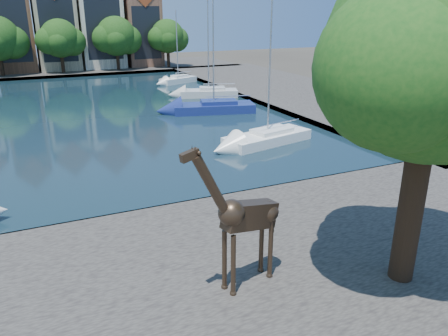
% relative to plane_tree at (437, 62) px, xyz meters
% --- Properties ---
extents(ground, '(160.00, 160.00, 0.00)m').
position_rel_plane_tree_xyz_m(ground, '(-7.62, 9.01, -7.67)').
color(ground, '#38332B').
rests_on(ground, ground).
extents(water_basin, '(38.00, 50.00, 0.08)m').
position_rel_plane_tree_xyz_m(water_basin, '(-7.62, 33.01, -7.63)').
color(water_basin, black).
rests_on(water_basin, ground).
extents(near_quay, '(50.00, 14.00, 0.50)m').
position_rel_plane_tree_xyz_m(near_quay, '(-7.62, 2.01, -7.42)').
color(near_quay, '#4F4B44').
rests_on(near_quay, ground).
extents(far_quay, '(60.00, 16.00, 0.50)m').
position_rel_plane_tree_xyz_m(far_quay, '(-7.62, 65.01, -7.42)').
color(far_quay, '#4F4B44').
rests_on(far_quay, ground).
extents(right_quay, '(14.00, 52.00, 0.50)m').
position_rel_plane_tree_xyz_m(right_quay, '(17.38, 33.01, -7.42)').
color(right_quay, '#4F4B44').
rests_on(right_quay, ground).
extents(plane_tree, '(8.32, 6.40, 10.62)m').
position_rel_plane_tree_xyz_m(plane_tree, '(0.00, 0.00, 0.00)').
color(plane_tree, '#332114').
rests_on(plane_tree, near_quay).
extents(townhouse_center, '(5.44, 9.18, 16.93)m').
position_rel_plane_tree_xyz_m(townhouse_center, '(-11.62, 64.99, 0.69)').
color(townhouse_center, brown).
rests_on(townhouse_center, far_quay).
extents(townhouse_east_inner, '(5.94, 9.18, 15.79)m').
position_rel_plane_tree_xyz_m(townhouse_east_inner, '(-5.62, 64.99, 0.06)').
color(townhouse_east_inner, tan).
rests_on(townhouse_east_inner, far_quay).
extents(townhouse_east_mid, '(6.43, 9.18, 16.65)m').
position_rel_plane_tree_xyz_m(townhouse_east_mid, '(0.88, 64.99, 0.43)').
color(townhouse_east_mid, beige).
rests_on(townhouse_east_mid, far_quay).
extents(townhouse_east_end, '(5.44, 9.18, 14.43)m').
position_rel_plane_tree_xyz_m(townhouse_east_end, '(7.38, 64.99, -0.56)').
color(townhouse_east_end, brown).
rests_on(townhouse_east_end, far_quay).
extents(far_tree_mid_east, '(7.02, 5.40, 7.52)m').
position_rel_plane_tree_xyz_m(far_tree_mid_east, '(-5.52, 59.50, -2.54)').
color(far_tree_mid_east, '#332114').
rests_on(far_tree_mid_east, far_quay).
extents(far_tree_east, '(7.54, 5.80, 7.84)m').
position_rel_plane_tree_xyz_m(far_tree_east, '(2.49, 59.50, -2.43)').
color(far_tree_east, '#332114').
rests_on(far_tree_east, far_quay).
extents(far_tree_far_east, '(6.76, 5.20, 7.36)m').
position_rel_plane_tree_xyz_m(far_tree_far_east, '(10.48, 59.50, -2.60)').
color(far_tree_far_east, '#332114').
rests_on(far_tree_far_east, far_quay).
extents(giraffe_statue, '(3.53, 1.22, 5.08)m').
position_rel_plane_tree_xyz_m(giraffe_statue, '(-5.25, 1.81, -4.67)').
color(giraffe_statue, '#39291C').
rests_on(giraffe_statue, near_quay).
extents(sailboat_right_a, '(7.01, 3.76, 10.09)m').
position_rel_plane_tree_xyz_m(sailboat_right_a, '(4.38, 17.05, -7.06)').
color(sailboat_right_a, white).
rests_on(sailboat_right_a, water_basin).
extents(sailboat_right_b, '(7.87, 4.37, 12.49)m').
position_rel_plane_tree_xyz_m(sailboat_right_b, '(4.82, 27.90, -6.97)').
color(sailboat_right_b, navy).
rests_on(sailboat_right_b, water_basin).
extents(sailboat_right_c, '(6.62, 4.06, 11.19)m').
position_rel_plane_tree_xyz_m(sailboat_right_c, '(7.38, 35.37, -7.00)').
color(sailboat_right_c, beige).
rests_on(sailboat_right_c, water_basin).
extents(sailboat_right_d, '(5.32, 3.54, 9.05)m').
position_rel_plane_tree_xyz_m(sailboat_right_d, '(7.38, 45.88, -7.03)').
color(sailboat_right_d, white).
rests_on(sailboat_right_d, water_basin).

